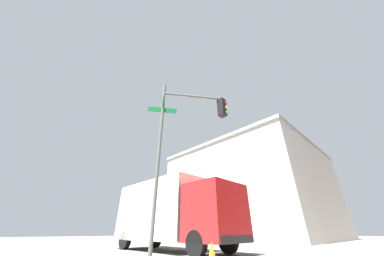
% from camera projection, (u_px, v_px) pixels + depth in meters
% --- Properties ---
extents(traffic_signal_near, '(1.99, 2.66, 6.31)m').
position_uv_depth(traffic_signal_near, '(190.00, 126.00, 7.33)').
color(traffic_signal_near, '#474C47').
rests_on(traffic_signal_near, ground_plane).
extents(building_stucco, '(18.68, 19.85, 11.61)m').
position_uv_depth(building_stucco, '(255.00, 195.00, 28.86)').
color(building_stucco, '#BCB7AD').
rests_on(building_stucco, ground_plane).
extents(box_truck_second, '(8.55, 2.67, 3.70)m').
position_uv_depth(box_truck_second, '(170.00, 211.00, 11.24)').
color(box_truck_second, '#B21919').
rests_on(box_truck_second, ground_plane).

